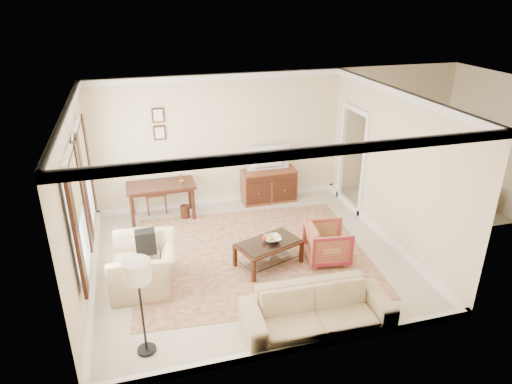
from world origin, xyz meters
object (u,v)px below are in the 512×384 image
tv (269,151)px  coffee_table (268,247)px  writing_desk (161,189)px  club_armchair (144,258)px  sofa (317,304)px  striped_armchair (328,241)px  sideboard (269,186)px

tv → coffee_table: tv is taller
writing_desk → coffee_table: writing_desk is taller
writing_desk → coffee_table: bearing=-55.5°
tv → club_armchair: 3.96m
club_armchair → sofa: (2.29, -1.73, -0.10)m
tv → striped_armchair: size_ratio=1.23×
tv → writing_desk: bearing=3.9°
striped_armchair → sofa: sofa is taller
writing_desk → sideboard: (2.42, 0.19, -0.28)m
sideboard → tv: size_ratio=1.32×
tv → club_armchair: (-2.91, -2.59, -0.70)m
sideboard → club_armchair: 3.91m
writing_desk → sideboard: writing_desk is taller
writing_desk → sideboard: size_ratio=1.15×
writing_desk → tv: 2.49m
tv → coffee_table: bearing=72.7°
striped_armchair → sofa: size_ratio=0.36×
coffee_table → striped_armchair: size_ratio=1.64×
coffee_table → club_armchair: size_ratio=1.05×
sideboard → tv: (0.00, -0.02, 0.84)m
writing_desk → sideboard: 2.45m
striped_armchair → club_armchair: (-3.18, 0.09, 0.14)m
sideboard → club_armchair: bearing=-138.2°
writing_desk → striped_armchair: bearing=-43.0°
writing_desk → tv: (2.42, 0.17, 0.56)m
sideboard → sofa: 4.38m
coffee_table → striped_armchair: 1.07m
coffee_table → tv: bearing=72.7°
writing_desk → club_armchair: 2.47m
writing_desk → sofa: size_ratio=0.66×
coffee_table → striped_armchair: bearing=-7.1°
sideboard → striped_armchair: (0.27, -2.69, 0.00)m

